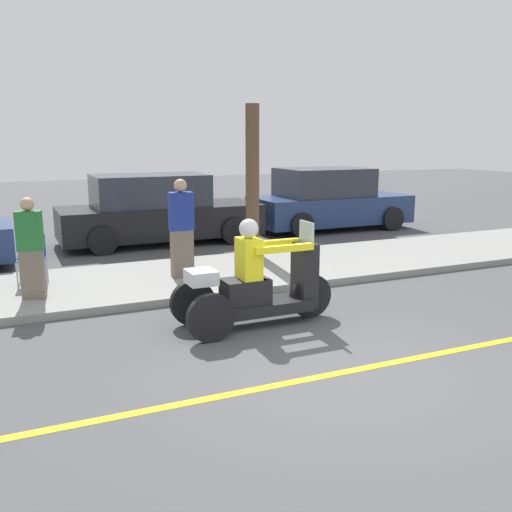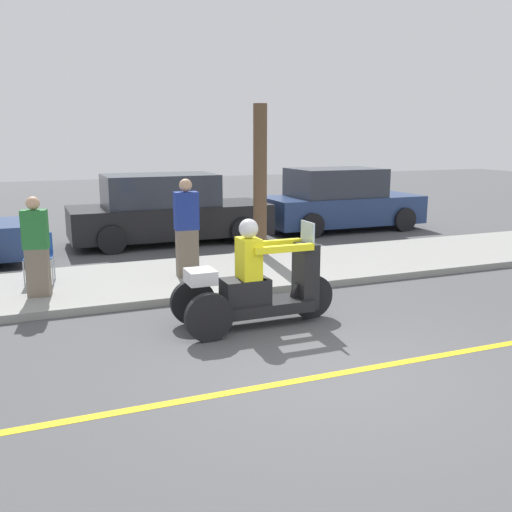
% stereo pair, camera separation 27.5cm
% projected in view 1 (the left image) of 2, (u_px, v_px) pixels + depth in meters
% --- Properties ---
extents(ground_plane, '(60.00, 60.00, 0.00)m').
position_uv_depth(ground_plane, '(346.00, 372.00, 6.27)').
color(ground_plane, '#4C4C4F').
extents(lane_stripe, '(24.00, 0.12, 0.01)m').
position_uv_depth(lane_stripe, '(326.00, 376.00, 6.17)').
color(lane_stripe, gold).
rests_on(lane_stripe, ground).
extents(sidewalk_strip, '(28.00, 2.80, 0.12)m').
position_uv_depth(sidewalk_strip, '(207.00, 275.00, 10.36)').
color(sidewalk_strip, gray).
rests_on(sidewalk_strip, ground).
extents(motorcycle_trike, '(2.26, 0.83, 1.48)m').
position_uv_depth(motorcycle_trike, '(257.00, 288.00, 7.73)').
color(motorcycle_trike, black).
rests_on(motorcycle_trike, ground).
extents(spectator_end_of_line, '(0.41, 0.30, 1.54)m').
position_uv_depth(spectator_end_of_line, '(31.00, 250.00, 8.54)').
color(spectator_end_of_line, '#726656').
rests_on(spectator_end_of_line, sidewalk_strip).
extents(spectator_mid_group, '(0.42, 0.26, 1.71)m').
position_uv_depth(spectator_mid_group, '(181.00, 230.00, 9.85)').
color(spectator_mid_group, '#726656').
rests_on(spectator_mid_group, sidewalk_strip).
extents(folding_chair_set_back, '(0.51, 0.51, 0.82)m').
position_uv_depth(folding_chair_set_back, '(32.00, 254.00, 9.43)').
color(folding_chair_set_back, '#A5A8AD').
rests_on(folding_chair_set_back, sidewalk_strip).
extents(parked_car_lot_center, '(4.33, 2.10, 1.68)m').
position_uv_depth(parked_car_lot_center, '(328.00, 201.00, 15.74)').
color(parked_car_lot_center, navy).
rests_on(parked_car_lot_center, ground).
extents(parked_car_lot_left, '(4.73, 2.04, 1.65)m').
position_uv_depth(parked_car_lot_left, '(157.00, 211.00, 13.65)').
color(parked_car_lot_left, black).
rests_on(parked_car_lot_left, ground).
extents(tree_trunk, '(0.28, 0.28, 3.06)m').
position_uv_depth(tree_trunk, '(252.00, 180.00, 11.65)').
color(tree_trunk, brown).
rests_on(tree_trunk, sidewalk_strip).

